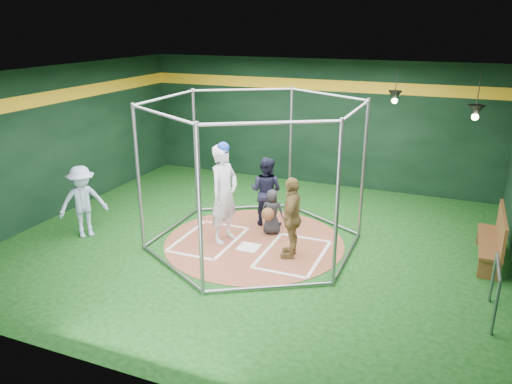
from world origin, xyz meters
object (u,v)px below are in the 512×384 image
at_px(batter_figure, 224,193).
at_px(visitor_leopard, 292,217).
at_px(umpire, 266,191).
at_px(dugout_bench, 495,237).

distance_m(batter_figure, visitor_leopard, 1.57).
xyz_separation_m(umpire, dugout_bench, (4.77, -0.10, -0.28)).
xyz_separation_m(batter_figure, dugout_bench, (5.24, 1.08, -0.55)).
relative_size(batter_figure, umpire, 1.35).
relative_size(batter_figure, visitor_leopard, 1.31).
relative_size(batter_figure, dugout_bench, 1.22).
distance_m(batter_figure, dugout_bench, 5.38).
distance_m(umpire, dugout_bench, 4.77).
bearing_deg(dugout_bench, visitor_leopard, -161.35).
bearing_deg(dugout_bench, batter_figure, -168.36).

